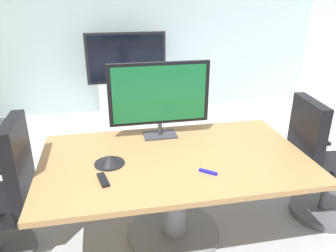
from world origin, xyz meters
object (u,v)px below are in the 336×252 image
Objects in this scene: conference_table at (174,177)px; wall_display_unit at (128,89)px; conference_phone at (109,160)px; remote_control at (103,180)px; tv_monitor at (159,96)px; office_chair_left at (1,204)px; office_chair_right at (319,170)px.

wall_display_unit is (-0.13, 2.86, -0.10)m from conference_table.
conference_table is at bearing 1.58° from conference_phone.
tv_monitor is at bearing 40.58° from remote_control.
tv_monitor is 2.53m from wall_display_unit.
office_chair_left is 0.85m from conference_phone.
remote_control is (-0.53, -0.24, 0.19)m from conference_table.
office_chair_right is at bearing -16.85° from tv_monitor.
wall_display_unit is at bearing 70.37° from remote_control.
conference_table is at bearing -87.47° from wall_display_unit.
conference_table is 0.68m from tv_monitor.
office_chair_left is 4.95× the size of conference_phone.
office_chair_left is 1.30× the size of tv_monitor.
office_chair_right is 1.85m from remote_control.
conference_table is 1.52× the size of wall_display_unit.
conference_phone is at bearing -136.27° from tv_monitor.
tv_monitor is 3.82× the size of conference_phone.
remote_control is at bearing 70.46° from office_chair_left.
tv_monitor reaches higher than conference_phone.
conference_phone is at bearing 65.35° from remote_control.
office_chair_left reaches higher than conference_phone.
tv_monitor is 0.89m from remote_control.
office_chair_left reaches higher than remote_control.
conference_phone is at bearing -178.42° from conference_table.
conference_table is 0.53m from conference_phone.
office_chair_right is 6.41× the size of remote_control.
office_chair_right is 0.83× the size of wall_display_unit.
wall_display_unit is at bearing 32.28° from office_chair_right.
conference_table is 1.28m from office_chair_left.
conference_phone is at bearing 96.78° from office_chair_right.
wall_display_unit is 7.71× the size of remote_control.
tv_monitor is (-0.04, 0.41, 0.54)m from conference_table.
office_chair_right is at bearing 89.63° from office_chair_left.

